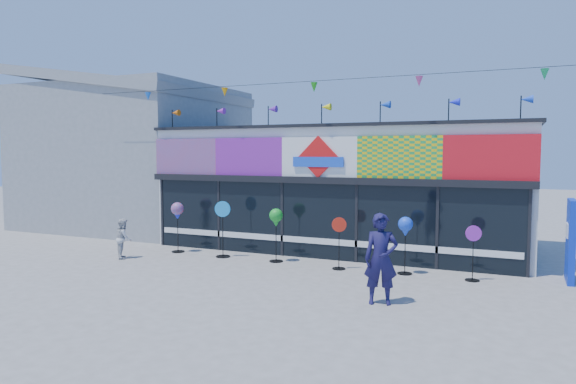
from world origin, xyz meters
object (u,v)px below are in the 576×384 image
Objects in this scene: blue_sign at (571,241)px; spinner_3 at (339,242)px; adult_man at (381,259)px; child at (124,238)px; spinner_5 at (473,252)px; spinner_0 at (177,212)px; spinner_4 at (405,228)px; spinner_1 at (223,228)px; spinner_2 at (276,219)px.

spinner_3 is at bearing -169.52° from blue_sign.
child is at bearing 152.35° from adult_man.
blue_sign reaches higher than spinner_5.
spinner_5 is (9.05, -0.11, -0.56)m from spinner_0.
spinner_4 is 1.09× the size of spinner_5.
spinner_0 is at bearing 179.44° from spinner_4.
spinner_1 is 1.10× the size of spinner_2.
spinner_4 is at bearing 0.17° from spinner_1.
spinner_3 is (3.81, -0.14, -0.15)m from spinner_1.
spinner_5 is at bearing 1.92° from spinner_3.
spinner_4 is 8.44m from child.
spinner_3 is 1.19× the size of child.
spinner_2 reaches higher than spinner_3.
spinner_1 is (-9.52, -0.84, -0.12)m from blue_sign.
blue_sign is 1.35× the size of spinner_4.
spinner_1 is 1.13× the size of spinner_4.
spinner_2 is at bearing 125.46° from adult_man.
spinner_1 is at bearing -102.73° from child.
spinner_5 is (7.30, -0.03, -0.18)m from spinner_1.
spinner_1 is (1.75, -0.09, -0.38)m from spinner_0.
adult_man reaches higher than spinner_3.
blue_sign reaches higher than spinner_4.
spinner_0 is at bearing 179.19° from spinner_2.
spinner_4 is (-3.93, -0.83, 0.19)m from blue_sign.
spinner_0 is 1.16× the size of spinner_5.
child is (-8.36, 1.56, -0.36)m from adult_man.
spinner_2 reaches higher than spinner_5.
blue_sign reaches higher than spinner_3.
spinner_3 is 1.85m from spinner_4.
spinner_4 is at bearing 178.58° from spinner_5.
spinner_5 is (3.49, 0.12, -0.02)m from spinner_3.
blue_sign is 1.43× the size of spinner_3.
adult_man is 1.60× the size of child.
spinner_4 is 0.79× the size of adult_man.
spinner_1 is 6.36m from adult_man.
child is (-2.71, -1.35, -0.31)m from spinner_1.
spinner_0 is (-11.27, -0.76, 0.26)m from blue_sign.
adult_man is (1.84, -2.77, 0.21)m from spinner_3.
child is at bearing -153.45° from spinner_1.
blue_sign is at bearing 3.84° from spinner_0.
spinner_3 is (-5.71, -0.99, -0.27)m from blue_sign.
spinner_2 is (1.80, 0.04, 0.35)m from spinner_1.
spinner_2 is 1.13× the size of spinner_5.
spinner_3 is 1.03× the size of spinner_5.
spinner_4 is at bearing 5.10° from spinner_3.
blue_sign is 12.44m from child.
spinner_0 is 1.06× the size of spinner_4.
spinner_5 is 0.72× the size of adult_man.
spinner_2 is (-7.72, -0.81, 0.23)m from blue_sign.
spinner_3 is 3.49m from spinner_5.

